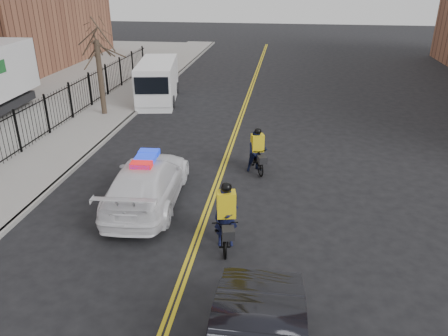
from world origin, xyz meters
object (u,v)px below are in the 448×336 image
Objects in this scene: police_cruiser at (147,182)px; cyclist_far at (257,154)px; cargo_van at (157,82)px; cyclist_near at (226,224)px.

police_cruiser is 4.78m from cyclist_far.
police_cruiser is 0.93× the size of cargo_van.
cyclist_far is (3.55, 3.20, -0.08)m from police_cruiser.
cyclist_far is at bearing -64.32° from cargo_van.
cargo_van is (-3.33, 12.86, 0.38)m from police_cruiser.
cargo_van is 3.20× the size of cyclist_far.
cyclist_near is at bearing 141.26° from police_cruiser.
cyclist_near reaches higher than police_cruiser.
cyclist_near is at bearing -116.87° from cyclist_far.
cyclist_near is (6.38, -15.02, -0.47)m from cargo_van.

